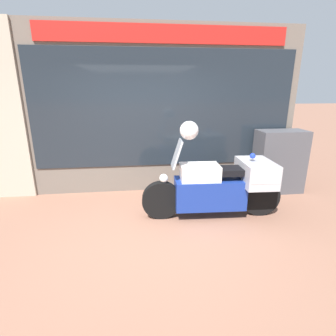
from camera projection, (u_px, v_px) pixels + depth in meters
name	position (u px, v px, depth m)	size (l,w,h in m)	color
ground_plane	(146.00, 236.00, 3.81)	(60.00, 60.00, 0.00)	#8E604C
shop_building	(116.00, 111.00, 5.18)	(6.37, 0.55, 3.22)	#6B6056
window_display	(163.00, 166.00, 5.66)	(4.85, 0.30, 1.85)	slate
paramedic_motorcycle	(222.00, 185.00, 4.27)	(2.30, 0.78, 1.30)	black
utility_cabinet	(279.00, 161.00, 5.32)	(0.95, 0.50, 1.26)	#4C4C51
white_helmet	(189.00, 130.00, 3.96)	(0.28, 0.28, 0.28)	white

